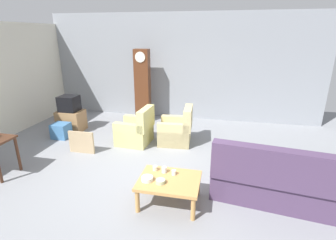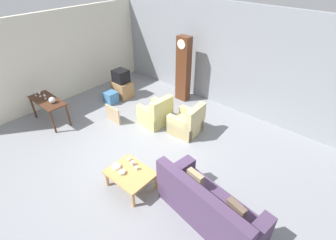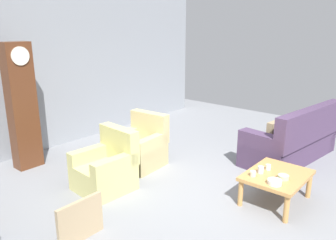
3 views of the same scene
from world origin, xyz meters
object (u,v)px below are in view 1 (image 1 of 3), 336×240
tv_crt (69,103)px  cup_cream_tall (155,168)px  framed_picture_leaning (81,142)px  bowl_shallow_green (161,181)px  cup_blue_rimmed (164,170)px  couch_floral (280,182)px  tv_stand_cabinet (71,121)px  armchair_olive_far (177,131)px  storage_box_blue (61,131)px  cup_white_porcelain (174,172)px  coffee_table_wood (169,183)px  armchair_olive_near (136,131)px  grandfather_clock (143,86)px  bowl_white_stacked (147,179)px

tv_crt → cup_cream_tall: (3.06, -2.37, -0.32)m
framed_picture_leaning → bowl_shallow_green: bearing=-33.9°
cup_blue_rimmed → couch_floral: bearing=6.9°
cup_blue_rimmed → tv_stand_cabinet: bearing=143.3°
couch_floral → armchair_olive_far: bearing=135.8°
couch_floral → storage_box_blue: (-5.04, 1.65, -0.16)m
cup_white_porcelain → cup_blue_rimmed: (-0.17, 0.03, 0.01)m
coffee_table_wood → cup_cream_tall: (-0.29, 0.22, 0.10)m
storage_box_blue → cup_cream_tall: size_ratio=5.01×
coffee_table_wood → cup_white_porcelain: (0.04, 0.15, 0.10)m
tv_crt → armchair_olive_near: bearing=-12.4°
tv_crt → grandfather_clock: bearing=36.7°
tv_crt → armchair_olive_far: bearing=-4.1°
armchair_olive_near → coffee_table_wood: 2.51m
bowl_white_stacked → cup_cream_tall: bearing=82.9°
grandfather_clock → cup_cream_tall: grandfather_clock is taller
grandfather_clock → bowl_shallow_green: 4.33m
armchair_olive_near → framed_picture_leaning: 1.30m
framed_picture_leaning → storage_box_blue: (-1.00, 0.70, -0.06)m
cup_white_porcelain → cup_cream_tall: (-0.33, 0.07, -0.00)m
bowl_white_stacked → cup_blue_rimmed: bearing=55.0°
tv_crt → coffee_table_wood: bearing=-37.8°
cup_cream_tall → bowl_shallow_green: cup_cream_tall is taller
coffee_table_wood → bowl_shallow_green: (-0.11, -0.13, 0.09)m
couch_floral → coffee_table_wood: couch_floral is taller
armchair_olive_near → cup_white_porcelain: armchair_olive_near is taller
armchair_olive_near → bowl_white_stacked: 2.45m
armchair_olive_near → cup_cream_tall: 2.17m
framed_picture_leaning → cup_white_porcelain: bearing=-27.0°
grandfather_clock → bowl_white_stacked: bearing=-71.6°
tv_stand_cabinet → armchair_olive_far: bearing=-4.1°
armchair_olive_far → tv_stand_cabinet: size_ratio=1.35×
couch_floral → cup_cream_tall: bearing=-174.7°
coffee_table_wood → grandfather_clock: (-1.65, 3.87, 0.73)m
armchair_olive_far → bowl_white_stacked: bearing=-90.3°
grandfather_clock → storage_box_blue: size_ratio=5.27×
tv_crt → cup_blue_rimmed: size_ratio=4.87×
coffee_table_wood → framed_picture_leaning: (-2.33, 1.36, -0.11)m
couch_floral → cup_cream_tall: 2.01m
storage_box_blue → tv_stand_cabinet: bearing=93.3°
armchair_olive_far → couch_floral: bearing=-44.2°
cup_cream_tall → tv_crt: bearing=142.2°
armchair_olive_far → coffee_table_wood: armchair_olive_far is taller
coffee_table_wood → cup_blue_rimmed: bearing=123.7°
armchair_olive_far → bowl_white_stacked: armchair_olive_far is taller
bowl_white_stacked → coffee_table_wood: bearing=17.4°
storage_box_blue → cup_blue_rimmed: size_ratio=4.19×
armchair_olive_near → bowl_white_stacked: (0.96, -2.25, 0.15)m
tv_crt → bowl_shallow_green: (3.25, -2.73, -0.32)m
armchair_olive_near → framed_picture_leaning: size_ratio=1.53×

